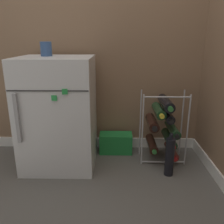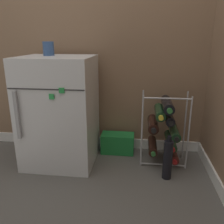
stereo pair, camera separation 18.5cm
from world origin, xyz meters
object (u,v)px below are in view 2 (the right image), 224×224
Objects in this scene: mini_fridge at (60,111)px; fridge_top_cup at (48,49)px; soda_box at (118,143)px; wine_rack at (165,128)px; loose_bottle_floor at (168,159)px.

mini_fridge is 8.24× the size of fridge_top_cup.
soda_box is (0.44, 0.20, -0.34)m from mini_fridge.
wine_rack is 2.03× the size of soda_box.
soda_box is 0.98m from fridge_top_cup.
fridge_top_cup reaches higher than mini_fridge.
soda_box is (-0.38, 0.13, -0.22)m from wine_rack.
fridge_top_cup is 1.20m from loose_bottle_floor.
mini_fridge is 2.98× the size of soda_box.
soda_box is at bearing 23.97° from mini_fridge.
wine_rack is at bearing 1.27° from fridge_top_cup.
wine_rack is 1.76× the size of loose_bottle_floor.
wine_rack is 0.28m from loose_bottle_floor.
mini_fridge is 0.49m from fridge_top_cup.
loose_bottle_floor is at bearing -13.26° from fridge_top_cup.
mini_fridge reaches higher than wine_rack.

